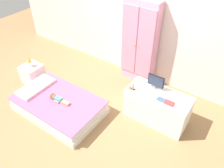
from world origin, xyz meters
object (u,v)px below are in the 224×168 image
Objects in this scene: table_lamp at (29,60)px; tv_stand at (157,107)px; nightstand at (33,74)px; rocking_horse_toy at (132,86)px; book_blue at (161,99)px; tv_monitor at (156,81)px; doll at (56,98)px; book_red at (169,103)px; bed at (59,105)px; wardrobe at (140,43)px.

tv_stand is at bearing 11.19° from table_lamp.
rocking_horse_toy is at bearing 9.49° from nightstand.
table_lamp reaches higher than book_blue.
tv_monitor reaches higher than nightstand.
book_blue is at bearing 24.25° from doll.
rocking_horse_toy is 0.61m from book_red.
book_red is (0.20, -0.10, 0.28)m from tv_stand.
nightstand is at bearing 163.70° from bed.
wardrobe is (1.64, 1.30, 0.62)m from nightstand.
tv_stand is 0.54m from rocking_horse_toy.
bed is 11.30× the size of rocking_horse_toy.
book_red is (0.13, 0.00, 0.00)m from book_blue.
book_blue reaches higher than nightstand.
table_lamp reaches higher than nightstand.
wardrobe is 12.41× the size of rocking_horse_toy.
rocking_horse_toy reaches higher than book_red.
table_lamp is 2.11m from wardrobe.
book_blue is 0.77× the size of book_red.
doll is at bearing -151.46° from tv_stand.
doll is at bearing -148.33° from rocking_horse_toy.
wardrobe is (0.65, 1.61, 0.51)m from doll.
rocking_horse_toy is (-0.40, -0.14, 0.33)m from tv_stand.
table_lamp is 1.62× the size of rocking_horse_toy.
rocking_horse_toy is (-0.29, -0.22, -0.08)m from tv_monitor.
tv_monitor is 0.39m from book_red.
book_red is at bearing 22.56° from doll.
rocking_horse_toy is (2.05, 0.34, 0.08)m from table_lamp.
rocking_horse_toy reaches higher than nightstand.
bed is 1.85m from wardrobe.
tv_monitor is (1.33, 0.86, 0.56)m from bed.
book_blue is at bearing 8.61° from table_lamp.
book_red is (1.66, 0.69, 0.25)m from doll.
wardrobe reaches higher than rocking_horse_toy.
bed is 3.91× the size of nightstand.
tv_stand is at bearing -44.96° from wardrobe.
bed is at bearing -151.51° from tv_stand.
tv_monitor is 2.26× the size of book_blue.
rocking_horse_toy reaches higher than book_blue.
bed is 1.06m from nightstand.
bed is 12.53× the size of book_blue.
wardrobe is at bearing 38.33° from table_lamp.
table_lamp is at bearing 162.81° from doll.
doll is at bearing -157.44° from book_red.
book_red is (0.32, -0.18, -0.14)m from tv_monitor.
table_lamp is at bearing -171.80° from book_red.
tv_monitor reaches higher than tv_stand.
rocking_horse_toy is at bearing -176.23° from book_red.
table_lamp is 1.80× the size of book_blue.
book_red reaches higher than tv_stand.
doll is 3.34× the size of book_blue.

